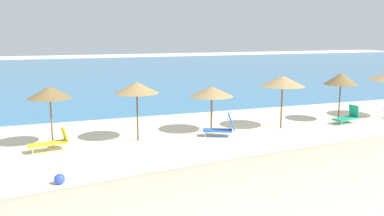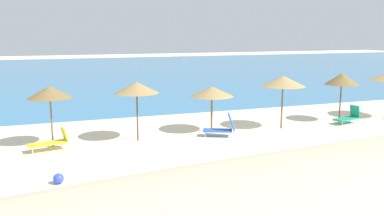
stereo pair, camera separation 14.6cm
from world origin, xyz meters
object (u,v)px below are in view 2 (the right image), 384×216
object	(u,v)px
beach_umbrella_5	(283,81)
lounge_chair_3	(222,128)
beach_umbrella_6	(342,79)
lounge_chair_4	(349,117)
beach_ball	(58,179)
beach_umbrella_3	(137,88)
beach_umbrella_2	(50,92)
beach_umbrella_4	(212,92)
lounge_chair_0	(52,141)

from	to	relation	value
beach_umbrella_5	lounge_chair_3	bearing A→B (deg)	-171.25
beach_umbrella_6	lounge_chair_4	size ratio (longest dim) A/B	1.69
lounge_chair_3	beach_ball	xyz separation A→B (m)	(-7.83, -3.96, -0.28)
beach_umbrella_6	beach_ball	xyz separation A→B (m)	(-15.64, -4.89, -2.29)
beach_umbrella_3	beach_ball	world-z (taller)	beach_umbrella_3
lounge_chair_4	beach_ball	distance (m)	16.39
beach_umbrella_2	beach_umbrella_6	size ratio (longest dim) A/B	0.98
beach_umbrella_2	beach_ball	bearing A→B (deg)	-88.86
beach_umbrella_4	lounge_chair_0	distance (m)	8.05
lounge_chair_4	beach_umbrella_3	bearing A→B (deg)	76.46
beach_umbrella_3	beach_umbrella_5	size ratio (longest dim) A/B	0.99
beach_umbrella_5	lounge_chair_3	xyz separation A→B (m)	(-3.72, -0.57, -2.09)
beach_umbrella_4	beach_umbrella_3	bearing A→B (deg)	-175.05
beach_umbrella_4	lounge_chair_3	xyz separation A→B (m)	(0.15, -1.04, -1.66)
lounge_chair_0	beach_ball	size ratio (longest dim) A/B	4.77
beach_umbrella_4	beach_umbrella_6	bearing A→B (deg)	-0.77
beach_umbrella_6	lounge_chair_4	bearing A→B (deg)	-74.16
beach_umbrella_6	beach_ball	bearing A→B (deg)	-162.64
beach_umbrella_4	lounge_chair_4	size ratio (longest dim) A/B	1.43
beach_umbrella_2	lounge_chair_3	distance (m)	8.25
beach_umbrella_2	beach_ball	size ratio (longest dim) A/B	7.57
lounge_chair_0	lounge_chair_4	xyz separation A→B (m)	(15.96, 0.04, -0.03)
beach_umbrella_3	lounge_chair_0	world-z (taller)	beach_umbrella_3
beach_umbrella_5	beach_umbrella_6	distance (m)	4.11
beach_ball	beach_umbrella_2	bearing A→B (deg)	91.14
lounge_chair_3	beach_ball	distance (m)	8.78
beach_umbrella_3	lounge_chair_3	xyz separation A→B (m)	(4.09, -0.70, -2.08)
beach_umbrella_5	lounge_chair_0	xyz separation A→B (m)	(-11.70, -0.26, -2.14)
beach_umbrella_2	beach_umbrella_3	xyz separation A→B (m)	(3.85, -0.34, 0.07)
beach_umbrella_5	beach_umbrella_4	bearing A→B (deg)	173.08
beach_umbrella_5	beach_umbrella_6	xyz separation A→B (m)	(4.09, 0.36, -0.08)
beach_umbrella_2	beach_umbrella_6	distance (m)	15.74
beach_umbrella_3	beach_ball	size ratio (longest dim) A/B	7.76
beach_umbrella_3	beach_ball	bearing A→B (deg)	-128.82
lounge_chair_4	beach_ball	xyz separation A→B (m)	(-15.81, -4.31, -0.20)
lounge_chair_4	beach_umbrella_5	bearing A→B (deg)	75.14
beach_umbrella_2	lounge_chair_0	distance (m)	2.18
lounge_chair_0	beach_ball	bearing A→B (deg)	169.36
beach_umbrella_4	lounge_chair_0	xyz separation A→B (m)	(-7.84, -0.73, -1.71)
beach_umbrella_3	beach_ball	xyz separation A→B (m)	(-3.75, -4.66, -2.37)
beach_umbrella_2	beach_umbrella_6	world-z (taller)	beach_umbrella_6
beach_umbrella_3	lounge_chair_3	world-z (taller)	beach_umbrella_3
beach_umbrella_4	lounge_chair_4	world-z (taller)	beach_umbrella_4
beach_ball	lounge_chair_4	bearing A→B (deg)	15.24
beach_umbrella_3	beach_ball	distance (m)	6.43
beach_umbrella_4	beach_ball	size ratio (longest dim) A/B	6.57
lounge_chair_3	beach_ball	bearing A→B (deg)	141.39
lounge_chair_3	lounge_chair_4	size ratio (longest dim) A/B	1.00
beach_umbrella_4	beach_umbrella_5	bearing A→B (deg)	-6.92
beach_umbrella_4	beach_ball	bearing A→B (deg)	-146.98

